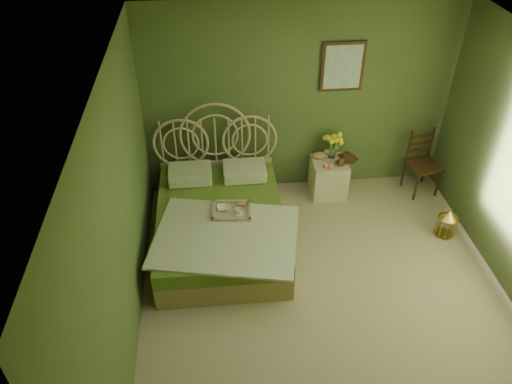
{
  "coord_description": "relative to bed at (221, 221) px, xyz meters",
  "views": [
    {
      "loc": [
        -1.13,
        -3.47,
        4.23
      ],
      "look_at": [
        -0.68,
        1.0,
        0.82
      ],
      "focal_mm": 35.0,
      "sensor_mm": 36.0,
      "label": 1
    }
  ],
  "objects": [
    {
      "name": "floor",
      "position": [
        1.1,
        -1.15,
        -0.3
      ],
      "size": [
        4.5,
        4.5,
        0.0
      ],
      "primitive_type": "plane",
      "color": "tan",
      "rests_on": "ground"
    },
    {
      "name": "book_lower",
      "position": [
        1.69,
        0.85,
        0.22
      ],
      "size": [
        0.27,
        0.3,
        0.02
      ],
      "primitive_type": "imported",
      "rotation": [
        0.0,
        0.0,
        0.46
      ],
      "color": "#381E0F",
      "rests_on": "nightstand"
    },
    {
      "name": "wall_art",
      "position": [
        1.61,
        1.08,
        1.45
      ],
      "size": [
        0.54,
        0.04,
        0.64
      ],
      "color": "#341C0E",
      "rests_on": "wall_back"
    },
    {
      "name": "coffee_cup",
      "position": [
        0.22,
        -0.17,
        0.27
      ],
      "size": [
        0.09,
        0.09,
        0.08
      ],
      "primitive_type": "imported",
      "rotation": [
        0.0,
        0.0,
        0.11
      ],
      "color": "white",
      "rests_on": "bed"
    },
    {
      "name": "wall_back",
      "position": [
        1.1,
        1.1,
        1.0
      ],
      "size": [
        4.0,
        0.0,
        4.0
      ],
      "primitive_type": "plane",
      "rotation": [
        1.57,
        0.0,
        0.0
      ],
      "color": "#566837",
      "rests_on": "floor"
    },
    {
      "name": "book_upper",
      "position": [
        1.69,
        0.85,
        0.24
      ],
      "size": [
        0.21,
        0.25,
        0.02
      ],
      "primitive_type": "imported",
      "rotation": [
        0.0,
        0.0,
        -0.25
      ],
      "color": "#472819",
      "rests_on": "nightstand"
    },
    {
      "name": "cereal_bowl",
      "position": [
        0.04,
        -0.06,
        0.25
      ],
      "size": [
        0.15,
        0.15,
        0.03
      ],
      "primitive_type": "imported",
      "rotation": [
        0.0,
        0.0,
        0.09
      ],
      "color": "white",
      "rests_on": "bed"
    },
    {
      "name": "chair",
      "position": [
        2.8,
        0.82,
        0.19
      ],
      "size": [
        0.46,
        0.46,
        0.89
      ],
      "rotation": [
        0.0,
        0.0,
        0.19
      ],
      "color": "#341C0E",
      "rests_on": "floor"
    },
    {
      "name": "nightstand",
      "position": [
        1.52,
        0.85,
        0.04
      ],
      "size": [
        0.47,
        0.47,
        0.94
      ],
      "color": "#F5E6C7",
      "rests_on": "floor"
    },
    {
      "name": "bed",
      "position": [
        0.0,
        0.0,
        0.0
      ],
      "size": [
        1.77,
        2.24,
        1.38
      ],
      "color": "tan",
      "rests_on": "floor"
    },
    {
      "name": "birdcage",
      "position": [
        2.8,
        -0.17,
        -0.12
      ],
      "size": [
        0.24,
        0.24,
        0.37
      ],
      "rotation": [
        0.0,
        0.0,
        -0.15
      ],
      "color": "gold",
      "rests_on": "floor"
    },
    {
      "name": "ceiling",
      "position": [
        1.1,
        -1.15,
        2.3
      ],
      "size": [
        4.5,
        4.5,
        0.0
      ],
      "primitive_type": "plane",
      "rotation": [
        3.14,
        0.0,
        0.0
      ],
      "color": "silver",
      "rests_on": "wall_back"
    },
    {
      "name": "wall_left",
      "position": [
        -0.9,
        -1.15,
        1.0
      ],
      "size": [
        0.0,
        4.5,
        4.5
      ],
      "primitive_type": "plane",
      "rotation": [
        1.57,
        0.0,
        1.57
      ],
      "color": "#566837",
      "rests_on": "floor"
    }
  ]
}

